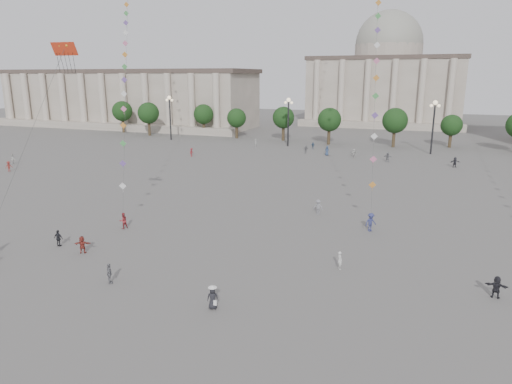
% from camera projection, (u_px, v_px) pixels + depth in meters
% --- Properties ---
extents(ground, '(360.00, 360.00, 0.00)m').
position_uv_depth(ground, '(209.00, 290.00, 33.52)').
color(ground, '#53514E').
rests_on(ground, ground).
extents(hall_west, '(84.00, 26.22, 17.20)m').
position_uv_depth(hall_west, '(126.00, 98.00, 142.17)').
color(hall_west, gray).
rests_on(hall_west, ground).
extents(hall_central, '(48.30, 34.30, 35.50)m').
position_uv_depth(hall_central, '(386.00, 79.00, 147.17)').
color(hall_central, gray).
rests_on(hall_central, ground).
extents(tree_row, '(137.12, 5.12, 8.00)m').
position_uv_depth(tree_row, '(362.00, 121.00, 102.91)').
color(tree_row, '#332819').
rests_on(tree_row, ground).
extents(lamp_post_far_west, '(2.00, 0.90, 10.65)m').
position_uv_depth(lamp_post_far_west, '(170.00, 110.00, 110.53)').
color(lamp_post_far_west, '#262628').
rests_on(lamp_post_far_west, ground).
extents(lamp_post_mid_west, '(2.00, 0.90, 10.65)m').
position_uv_depth(lamp_post_mid_west, '(288.00, 113.00, 100.30)').
color(lamp_post_mid_west, '#262628').
rests_on(lamp_post_mid_west, ground).
extents(lamp_post_mid_east, '(2.00, 0.90, 10.65)m').
position_uv_depth(lamp_post_mid_east, '(434.00, 117.00, 90.06)').
color(lamp_post_mid_east, '#262628').
rests_on(lamp_post_mid_east, ground).
extents(person_crowd_0, '(0.94, 0.58, 1.49)m').
position_uv_depth(person_crowd_0, '(313.00, 146.00, 98.00)').
color(person_crowd_0, navy).
rests_on(person_crowd_0, ground).
extents(person_crowd_1, '(1.00, 1.07, 1.75)m').
position_uv_depth(person_crowd_1, '(13.00, 159.00, 81.50)').
color(person_crowd_1, silver).
rests_on(person_crowd_1, ground).
extents(person_crowd_2, '(0.98, 1.25, 1.70)m').
position_uv_depth(person_crowd_2, '(9.00, 166.00, 74.99)').
color(person_crowd_2, maroon).
rests_on(person_crowd_2, ground).
extents(person_crowd_3, '(1.56, 0.65, 1.64)m').
position_uv_depth(person_crowd_3, '(496.00, 287.00, 32.24)').
color(person_crowd_3, black).
rests_on(person_crowd_3, ground).
extents(person_crowd_4, '(1.55, 1.14, 1.63)m').
position_uv_depth(person_crowd_4, '(354.00, 153.00, 88.01)').
color(person_crowd_4, beige).
rests_on(person_crowd_4, ground).
extents(person_crowd_6, '(1.15, 0.68, 1.75)m').
position_uv_depth(person_crowd_6, '(318.00, 207.00, 51.71)').
color(person_crowd_6, slate).
rests_on(person_crowd_6, ground).
extents(person_crowd_9, '(1.72, 1.01, 1.77)m').
position_uv_depth(person_crowd_9, '(455.00, 162.00, 78.31)').
color(person_crowd_9, '#222228').
rests_on(person_crowd_9, ground).
extents(person_crowd_10, '(0.62, 0.77, 1.85)m').
position_uv_depth(person_crowd_10, '(256.00, 143.00, 99.93)').
color(person_crowd_10, '#ACADA9').
rests_on(person_crowd_10, ground).
extents(person_crowd_12, '(1.76, 1.07, 1.81)m').
position_uv_depth(person_crowd_12, '(388.00, 157.00, 83.15)').
color(person_crowd_12, slate).
rests_on(person_crowd_12, ground).
extents(person_crowd_13, '(0.63, 0.66, 1.53)m').
position_uv_depth(person_crowd_13, '(340.00, 260.00, 37.06)').
color(person_crowd_13, silver).
rests_on(person_crowd_13, ground).
extents(person_crowd_16, '(0.99, 0.51, 1.62)m').
position_uv_depth(person_crowd_16, '(306.00, 149.00, 92.59)').
color(person_crowd_16, slate).
rests_on(person_crowd_16, ground).
extents(person_crowd_17, '(0.72, 1.13, 1.67)m').
position_uv_depth(person_crowd_17, '(192.00, 152.00, 88.88)').
color(person_crowd_17, maroon).
rests_on(person_crowd_17, ground).
extents(person_crowd_18, '(0.95, 0.65, 1.87)m').
position_uv_depth(person_crowd_18, '(327.00, 151.00, 90.04)').
color(person_crowd_18, navy).
rests_on(person_crowd_18, ground).
extents(tourist_2, '(1.53, 1.01, 1.58)m').
position_uv_depth(tourist_2, '(82.00, 245.00, 40.43)').
color(tourist_2, maroon).
rests_on(tourist_2, ground).
extents(tourist_3, '(0.95, 0.94, 1.61)m').
position_uv_depth(tourist_3, '(109.00, 274.00, 34.47)').
color(tourist_3, slate).
rests_on(tourist_3, ground).
extents(tourist_4, '(0.94, 0.43, 1.56)m').
position_uv_depth(tourist_4, '(59.00, 238.00, 42.03)').
color(tourist_4, black).
rests_on(tourist_4, ground).
extents(kite_flyer_0, '(0.96, 1.03, 1.69)m').
position_uv_depth(kite_flyer_0, '(123.00, 221.00, 46.93)').
color(kite_flyer_0, maroon).
rests_on(kite_flyer_0, ground).
extents(kite_flyer_1, '(1.39, 1.35, 1.91)m').
position_uv_depth(kite_flyer_1, '(371.00, 222.00, 46.09)').
color(kite_flyer_1, navy).
rests_on(kite_flyer_1, ground).
extents(hat_person, '(0.90, 0.73, 1.69)m').
position_uv_depth(hat_person, '(213.00, 297.00, 30.71)').
color(hat_person, black).
rests_on(hat_person, ground).
extents(dragon_kite, '(4.70, 2.13, 17.72)m').
position_uv_depth(dragon_kite, '(65.00, 60.00, 36.76)').
color(dragon_kite, red).
rests_on(dragon_kite, ground).
extents(kite_train_west, '(26.22, 41.02, 63.69)m').
position_uv_depth(kite_train_west, '(126.00, 18.00, 66.01)').
color(kite_train_west, '#3F3F3F').
rests_on(kite_train_west, ground).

